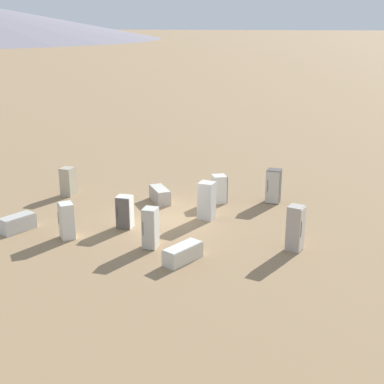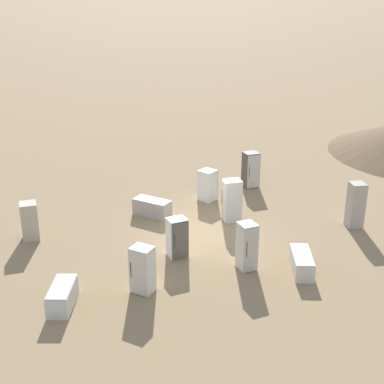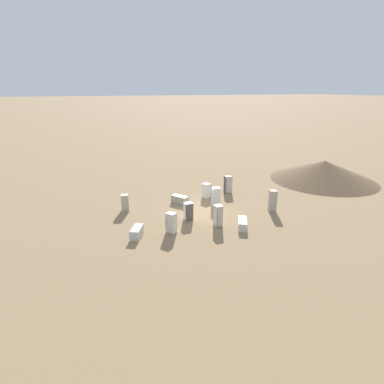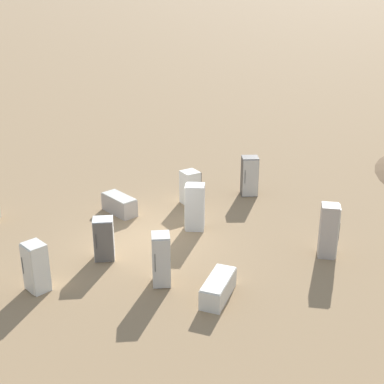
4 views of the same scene
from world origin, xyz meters
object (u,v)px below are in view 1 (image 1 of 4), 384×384
(discarded_fridge_3, at_px, (160,195))
(discarded_fridge_6, at_px, (125,212))
(discarded_fridge_0, at_px, (219,189))
(discarded_fridge_7, at_px, (150,228))
(discarded_fridge_10, at_px, (207,201))
(discarded_fridge_1, at_px, (273,186))
(discarded_fridge_4, at_px, (66,221))
(discarded_fridge_5, at_px, (68,181))
(discarded_fridge_2, at_px, (18,223))
(discarded_fridge_8, at_px, (295,228))
(discarded_fridge_9, at_px, (183,253))

(discarded_fridge_3, relative_size, discarded_fridge_6, 1.17)
(discarded_fridge_0, height_order, discarded_fridge_7, discarded_fridge_7)
(discarded_fridge_6, distance_m, discarded_fridge_10, 3.94)
(discarded_fridge_7, distance_m, discarded_fridge_10, 4.18)
(discarded_fridge_3, xyz_separation_m, discarded_fridge_7, (-1.05, 5.81, 0.49))
(discarded_fridge_1, height_order, discarded_fridge_6, discarded_fridge_1)
(discarded_fridge_4, relative_size, discarded_fridge_10, 0.88)
(discarded_fridge_4, bearing_deg, discarded_fridge_0, -77.96)
(discarded_fridge_5, distance_m, discarded_fridge_6, 6.01)
(discarded_fridge_4, height_order, discarded_fridge_6, discarded_fridge_4)
(discarded_fridge_0, xyz_separation_m, discarded_fridge_7, (2.02, 6.33, 0.14))
(discarded_fridge_0, relative_size, discarded_fridge_1, 0.82)
(discarded_fridge_7, bearing_deg, discarded_fridge_0, -103.26)
(discarded_fridge_2, height_order, discarded_fridge_4, discarded_fridge_4)
(discarded_fridge_0, relative_size, discarded_fridge_3, 0.83)
(discarded_fridge_8, height_order, discarded_fridge_10, discarded_fridge_8)
(discarded_fridge_6, xyz_separation_m, discarded_fridge_9, (-3.34, 3.06, -0.42))
(discarded_fridge_0, height_order, discarded_fridge_1, discarded_fridge_1)
(discarded_fridge_10, bearing_deg, discarded_fridge_4, 136.53)
(discarded_fridge_0, xyz_separation_m, discarded_fridge_5, (8.23, 0.33, 0.04))
(discarded_fridge_9, relative_size, discarded_fridge_10, 1.01)
(discarded_fridge_0, height_order, discarded_fridge_9, discarded_fridge_0)
(discarded_fridge_4, bearing_deg, discarded_fridge_3, -60.65)
(discarded_fridge_10, bearing_deg, discarded_fridge_0, 8.68)
(discarded_fridge_0, xyz_separation_m, discarded_fridge_1, (-2.76, -0.52, 0.15))
(discarded_fridge_1, distance_m, discarded_fridge_2, 12.77)
(discarded_fridge_3, relative_size, discarded_fridge_9, 0.96)
(discarded_fridge_2, xyz_separation_m, discarded_fridge_10, (-8.15, -3.09, 0.56))
(discarded_fridge_5, bearing_deg, discarded_fridge_8, -12.54)
(discarded_fridge_5, distance_m, discarded_fridge_8, 13.18)
(discarded_fridge_0, bearing_deg, discarded_fridge_3, -102.70)
(discarded_fridge_9, bearing_deg, discarded_fridge_8, -125.44)
(discarded_fridge_5, xyz_separation_m, discarded_fridge_10, (-7.96, 2.21, 0.14))
(discarded_fridge_1, relative_size, discarded_fridge_5, 1.15)
(discarded_fridge_4, xyz_separation_m, discarded_fridge_8, (-9.77, -0.54, 0.16))
(discarded_fridge_3, relative_size, discarded_fridge_7, 1.02)
(discarded_fridge_5, distance_m, discarded_fridge_9, 10.55)
(discarded_fridge_1, distance_m, discarded_fridge_7, 8.35)
(discarded_fridge_5, bearing_deg, discarded_fridge_3, 8.35)
(discarded_fridge_0, xyz_separation_m, discarded_fridge_3, (3.07, 0.52, -0.35))
(discarded_fridge_0, bearing_deg, discarded_fridge_4, -66.53)
(discarded_fridge_3, bearing_deg, discarded_fridge_1, 158.15)
(discarded_fridge_1, relative_size, discarded_fridge_10, 0.97)
(discarded_fridge_2, bearing_deg, discarded_fridge_7, 22.53)
(discarded_fridge_0, relative_size, discarded_fridge_9, 0.79)
(discarded_fridge_9, bearing_deg, discarded_fridge_10, -61.38)
(discarded_fridge_9, bearing_deg, discarded_fridge_5, -11.77)
(discarded_fridge_5, bearing_deg, discarded_fridge_4, -57.00)
(discarded_fridge_2, relative_size, discarded_fridge_4, 1.08)
(discarded_fridge_3, height_order, discarded_fridge_9, discarded_fridge_3)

